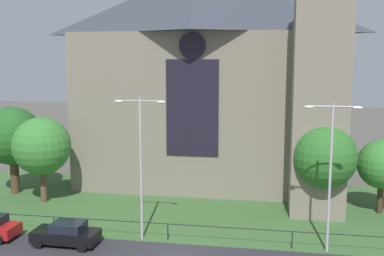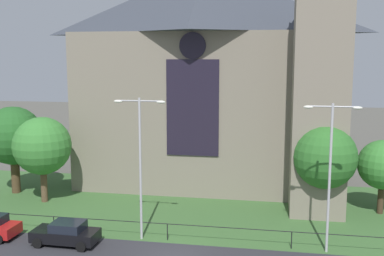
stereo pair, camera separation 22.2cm
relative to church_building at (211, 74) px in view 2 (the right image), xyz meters
The scene contains 11 objects.
ground 12.64m from the church_building, 87.51° to the right, with size 160.00×160.00×0.00m, color #56544C.
grass_verge 13.90m from the church_building, 88.04° to the right, with size 120.00×20.00×0.01m, color #3D6633.
church_building is the anchor object (origin of this frame).
iron_railing 17.55m from the church_building, 92.98° to the right, with size 31.97×0.07×1.13m.
tree_left_near 16.31m from the church_building, 145.97° to the right, with size 4.73×4.73×7.08m.
tree_right_far 16.94m from the church_building, 25.74° to the right, with size 3.75×3.75×5.71m.
tree_right_near 14.34m from the church_building, 43.27° to the right, with size 4.61×4.61×7.03m.
tree_left_far 18.46m from the church_building, 158.23° to the right, with size 5.08×5.08×7.66m.
streetlamp_near 15.80m from the church_building, 99.49° to the right, with size 3.37×0.26×9.35m.
streetlamp_far 18.19m from the church_building, 58.10° to the right, with size 3.37×0.26×9.20m.
parked_car_black 20.47m from the church_building, 112.66° to the right, with size 4.24×2.10×1.51m.
Camera 2 is at (5.68, -26.13, 11.92)m, focal length 43.95 mm.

